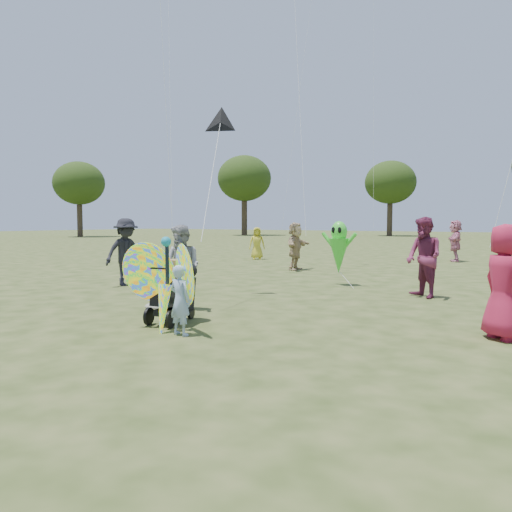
# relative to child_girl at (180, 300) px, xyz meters

# --- Properties ---
(ground) EXTENTS (160.00, 160.00, 0.00)m
(ground) POSITION_rel_child_girl_xyz_m (0.31, 0.46, -0.54)
(ground) COLOR #51592B
(ground) RESTS_ON ground
(child_girl) EXTENTS (0.41, 0.29, 1.08)m
(child_girl) POSITION_rel_child_girl_xyz_m (0.00, 0.00, 0.00)
(child_girl) COLOR #93AED0
(child_girl) RESTS_ON ground
(adult_man) EXTENTS (0.83, 0.65, 1.67)m
(adult_man) POSITION_rel_child_girl_xyz_m (-1.41, 1.65, 0.30)
(adult_man) COLOR gray
(adult_man) RESTS_ON ground
(grey_bag) EXTENTS (0.50, 0.41, 0.16)m
(grey_bag) POSITION_rel_child_girl_xyz_m (-1.78, 1.33, -0.46)
(grey_bag) COLOR gray
(grey_bag) RESTS_ON ground
(crowd_a) EXTENTS (0.96, 0.97, 1.70)m
(crowd_a) POSITION_rel_child_girl_xyz_m (4.17, 2.38, 0.31)
(crowd_a) COLOR #AE1B3C
(crowd_a) RESTS_ON ground
(crowd_b) EXTENTS (0.99, 1.32, 1.81)m
(crowd_b) POSITION_rel_child_girl_xyz_m (-5.16, 3.67, 0.37)
(crowd_b) COLOR black
(crowd_b) RESTS_ON ground
(crowd_d) EXTENTS (0.65, 1.62, 1.70)m
(crowd_d) POSITION_rel_child_girl_xyz_m (-3.39, 9.96, 0.31)
(crowd_d) COLOR tan
(crowd_d) RESTS_ON ground
(crowd_e) EXTENTS (1.13, 1.11, 1.84)m
(crowd_e) POSITION_rel_child_girl_xyz_m (2.13, 5.83, 0.38)
(crowd_e) COLOR #742647
(crowd_e) RESTS_ON ground
(crowd_g) EXTENTS (0.86, 0.79, 1.47)m
(crowd_g) POSITION_rel_child_girl_xyz_m (-7.23, 13.41, 0.20)
(crowd_g) COLOR gold
(crowd_g) RESTS_ON ground
(crowd_j) EXTENTS (0.91, 1.73, 1.79)m
(crowd_j) POSITION_rel_child_girl_xyz_m (0.60, 17.06, 0.35)
(crowd_j) COLOR #C5708C
(crowd_j) RESTS_ON ground
(jogging_stroller) EXTENTS (0.68, 1.12, 1.09)m
(jogging_stroller) POSITION_rel_child_girl_xyz_m (-0.69, 0.67, 0.08)
(jogging_stroller) COLOR black
(jogging_stroller) RESTS_ON ground
(butterfly_kite) EXTENTS (1.74, 0.75, 1.70)m
(butterfly_kite) POSITION_rel_child_girl_xyz_m (-0.38, 0.09, 0.21)
(butterfly_kite) COLOR #FF284D
(butterfly_kite) RESTS_ON ground
(delta_kite_rig) EXTENTS (1.50, 2.35, 3.10)m
(delta_kite_rig) POSITION_rel_child_girl_xyz_m (-2.04, 3.76, 3.46)
(delta_kite_rig) COLOR black
(delta_kite_rig) RESTS_ON ground
(alien_kite) EXTENTS (1.12, 0.69, 1.74)m
(alien_kite) POSITION_rel_child_girl_xyz_m (-0.38, 6.84, 0.43)
(alien_kite) COLOR #3EDE34
(alien_kite) RESTS_ON ground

